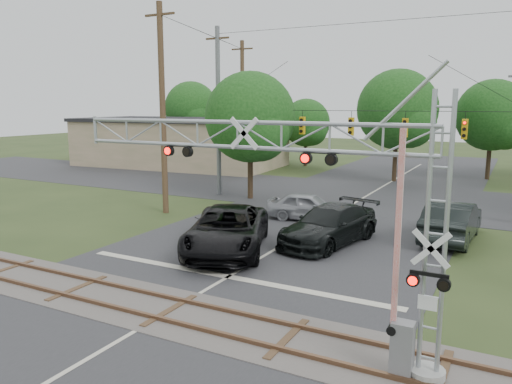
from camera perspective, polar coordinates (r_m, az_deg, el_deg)
The scene contains 13 objects.
ground at distance 14.74m, azimuth -14.74°, elevation -15.83°, with size 160.00×160.00×0.00m, color #2D3D1C.
road_main at distance 22.57m, azimuth 2.77°, elevation -6.27°, with size 14.00×90.00×0.02m, color #2D2D30.
road_cross at distance 35.42m, azimuth 12.48°, elevation -0.49°, with size 90.00×12.00×0.02m, color #2D2D30.
railroad_track at distance 16.10m, azimuth -9.80°, elevation -13.21°, with size 90.00×3.20×0.17m.
crossing_gantry at distance 12.35m, azimuth 5.73°, elevation -0.21°, with size 10.61×0.85×6.67m.
traffic_signal_span at distance 30.75m, azimuth 12.54°, elevation 8.48°, with size 19.34×0.36×11.50m.
pickup_black at distance 21.74m, azimuth -3.33°, elevation -4.34°, with size 3.16×6.85×1.90m, color black.
car_dark at distance 23.11m, azimuth 8.38°, elevation -3.76°, with size 2.45×6.04×1.75m, color black.
sedan_silver at distance 27.64m, azimuth 5.95°, elevation -1.66°, with size 1.80×4.47×1.52m, color #919398.
suv_dark at distance 25.14m, azimuth 21.45°, elevation -3.08°, with size 1.99×5.71×1.88m, color black.
commercial_building at distance 52.53m, azimuth -8.70°, elevation 5.69°, with size 21.47×11.97×4.88m.
utility_poles at distance 33.77m, azimuth 17.91°, elevation 9.13°, with size 27.63×28.06×12.57m.
treeline at distance 44.05m, azimuth 19.73°, elevation 8.67°, with size 54.44×27.21×9.82m.
Camera 1 is at (9.19, -9.61, 6.36)m, focal length 35.00 mm.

